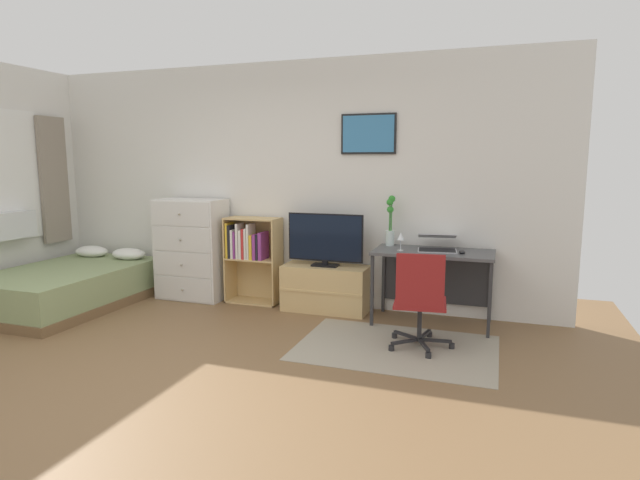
% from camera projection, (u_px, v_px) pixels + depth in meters
% --- Properties ---
extents(ground_plane, '(7.20, 7.20, 0.00)m').
position_uv_depth(ground_plane, '(160.00, 382.00, 3.82)').
color(ground_plane, brown).
extents(wall_back_with_posters, '(6.12, 0.09, 2.70)m').
position_uv_depth(wall_back_with_posters, '(287.00, 184.00, 5.88)').
color(wall_back_with_posters, silver).
rests_on(wall_back_with_posters, ground_plane).
extents(area_rug, '(1.70, 1.20, 0.01)m').
position_uv_depth(area_rug, '(396.00, 347.00, 4.53)').
color(area_rug, '#9E937F').
rests_on(area_rug, ground_plane).
extents(bed, '(1.29, 1.93, 0.56)m').
position_uv_depth(bed, '(68.00, 286.00, 5.83)').
color(bed, brown).
rests_on(bed, ground_plane).
extents(dresser, '(0.80, 0.46, 1.18)m').
position_uv_depth(dresser, '(192.00, 249.00, 6.10)').
color(dresser, silver).
rests_on(dresser, ground_plane).
extents(bookshelf, '(0.62, 0.30, 0.98)m').
position_uv_depth(bookshelf, '(250.00, 252.00, 5.92)').
color(bookshelf, tan).
rests_on(bookshelf, ground_plane).
extents(tv_stand, '(0.92, 0.41, 0.50)m').
position_uv_depth(tv_stand, '(326.00, 288.00, 5.63)').
color(tv_stand, tan).
rests_on(tv_stand, ground_plane).
extents(television, '(0.83, 0.16, 0.57)m').
position_uv_depth(television, '(325.00, 240.00, 5.53)').
color(television, black).
rests_on(television, tv_stand).
extents(desk, '(1.16, 0.59, 0.74)m').
position_uv_depth(desk, '(434.00, 263.00, 5.19)').
color(desk, '#4C4C4F').
rests_on(desk, ground_plane).
extents(office_chair, '(0.57, 0.58, 0.86)m').
position_uv_depth(office_chair, '(420.00, 298.00, 4.41)').
color(office_chair, '#232326').
rests_on(office_chair, ground_plane).
extents(laptop, '(0.42, 0.45, 0.16)m').
position_uv_depth(laptop, '(437.00, 244.00, 5.14)').
color(laptop, '#B7B7BC').
rests_on(laptop, desk).
extents(computer_mouse, '(0.06, 0.10, 0.03)m').
position_uv_depth(computer_mouse, '(462.00, 252.00, 4.95)').
color(computer_mouse, '#262628').
rests_on(computer_mouse, desk).
extents(bamboo_vase, '(0.09, 0.09, 0.52)m').
position_uv_depth(bamboo_vase, '(390.00, 223.00, 5.38)').
color(bamboo_vase, silver).
rests_on(bamboo_vase, desk).
extents(wine_glass, '(0.07, 0.07, 0.18)m').
position_uv_depth(wine_glass, '(401.00, 237.00, 5.09)').
color(wine_glass, silver).
rests_on(wine_glass, desk).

